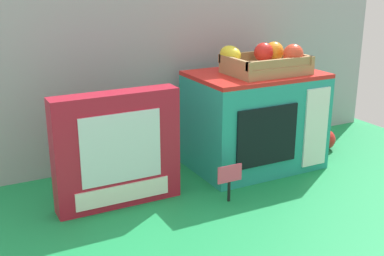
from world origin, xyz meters
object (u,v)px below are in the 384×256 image
at_px(toy_microwave, 254,120).
at_px(food_groups_crate, 265,61).
at_px(price_sign, 230,178).
at_px(loose_toy_apple, 325,139).
at_px(cookie_set_box, 117,150).

height_order(toy_microwave, food_groups_crate, food_groups_crate).
bearing_deg(price_sign, toy_microwave, 42.57).
bearing_deg(food_groups_crate, loose_toy_apple, 4.65).
bearing_deg(toy_microwave, cookie_set_box, -172.20).
bearing_deg(food_groups_crate, cookie_set_box, -174.35).
height_order(cookie_set_box, loose_toy_apple, cookie_set_box).
bearing_deg(toy_microwave, loose_toy_apple, 1.35).
bearing_deg(toy_microwave, food_groups_crate, -41.09).
bearing_deg(loose_toy_apple, cookie_set_box, -174.72).
xyz_separation_m(toy_microwave, food_groups_crate, (0.02, -0.02, 0.18)).
xyz_separation_m(price_sign, loose_toy_apple, (0.49, 0.19, -0.03)).
xyz_separation_m(toy_microwave, loose_toy_apple, (0.29, 0.01, -0.11)).
distance_m(toy_microwave, loose_toy_apple, 0.31).
bearing_deg(price_sign, loose_toy_apple, 20.96).
xyz_separation_m(food_groups_crate, price_sign, (-0.22, -0.17, -0.26)).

